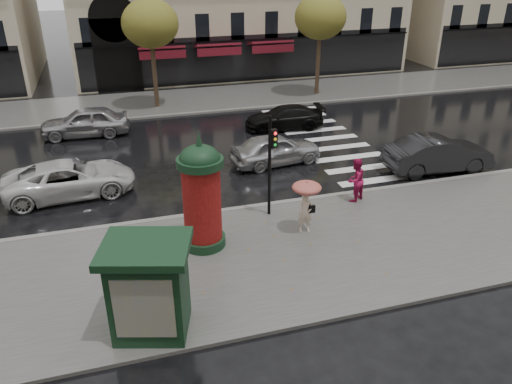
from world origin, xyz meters
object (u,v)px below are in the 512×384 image
object	(u,v)px
man_burgundy	(206,223)
car_darkgrey	(438,154)
car_silver	(276,149)
morris_column	(202,193)
newsstand	(149,287)
woman_red	(355,180)
traffic_light	(271,157)
car_white	(70,179)
woman_umbrella	(306,199)
car_black	(284,118)
car_far_silver	(85,122)

from	to	relation	value
man_burgundy	car_darkgrey	bearing A→B (deg)	170.28
car_silver	morris_column	bearing A→B (deg)	135.79
newsstand	woman_red	bearing A→B (deg)	32.07
car_darkgrey	man_burgundy	bearing A→B (deg)	109.87
morris_column	man_burgundy	bearing A→B (deg)	-4.20
traffic_light	car_white	size ratio (longest dim) A/B	0.74
traffic_light	car_silver	bearing A→B (deg)	69.15
traffic_light	woman_umbrella	bearing A→B (deg)	-62.42
woman_umbrella	traffic_light	distance (m)	2.02
man_burgundy	car_black	distance (m)	12.96
car_black	woman_umbrella	bearing A→B (deg)	-9.30
woman_umbrella	car_darkgrey	distance (m)	8.69
woman_red	man_burgundy	distance (m)	6.48
car_black	car_far_silver	bearing A→B (deg)	-93.65
woman_umbrella	newsstand	distance (m)	6.78
car_silver	woman_red	bearing A→B (deg)	-168.20
newsstand	woman_umbrella	bearing A→B (deg)	32.24
woman_umbrella	morris_column	bearing A→B (deg)	177.66
morris_column	car_black	bearing A→B (deg)	58.45
car_silver	car_darkgrey	bearing A→B (deg)	-120.80
man_burgundy	newsstand	world-z (taller)	newsstand
car_silver	woman_umbrella	bearing A→B (deg)	162.84
traffic_light	car_darkgrey	xyz separation A→B (m)	(8.70, 2.05, -1.65)
man_burgundy	car_white	bearing A→B (deg)	-77.26
car_silver	car_darkgrey	xyz separation A→B (m)	(6.81, -2.91, 0.08)
traffic_light	newsstand	world-z (taller)	traffic_light
car_black	car_far_silver	world-z (taller)	car_far_silver
woman_red	car_white	bearing A→B (deg)	-47.24
morris_column	car_far_silver	world-z (taller)	morris_column
woman_umbrella	traffic_light	xyz separation A→B (m)	(-0.80, 1.53, 1.05)
car_darkgrey	car_far_silver	size ratio (longest dim) A/B	1.06
car_white	morris_column	bearing A→B (deg)	-146.53
newsstand	car_darkgrey	distance (m)	15.43
car_white	car_far_silver	bearing A→B (deg)	-9.26
morris_column	car_far_silver	distance (m)	13.65
car_darkgrey	car_black	world-z (taller)	car_darkgrey
morris_column	newsstand	size ratio (longest dim) A/B	1.55
newsstand	car_black	distance (m)	17.34
woman_umbrella	car_silver	world-z (taller)	woman_umbrella
car_silver	car_black	size ratio (longest dim) A/B	0.97
woman_red	car_darkgrey	bearing A→B (deg)	173.09
woman_umbrella	car_black	world-z (taller)	woman_umbrella
woman_umbrella	newsstand	xyz separation A→B (m)	(-5.73, -3.61, 0.05)
morris_column	car_black	xyz separation A→B (m)	(6.81, 11.08, -1.42)
woman_umbrella	man_burgundy	size ratio (longest dim) A/B	1.18
woman_umbrella	morris_column	xyz separation A→B (m)	(-3.62, 0.15, 0.65)
woman_red	car_white	distance (m)	11.58
newsstand	car_darkgrey	world-z (taller)	newsstand
traffic_light	car_black	xyz separation A→B (m)	(3.98, 9.70, -1.82)
man_burgundy	car_far_silver	size ratio (longest dim) A/B	0.36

